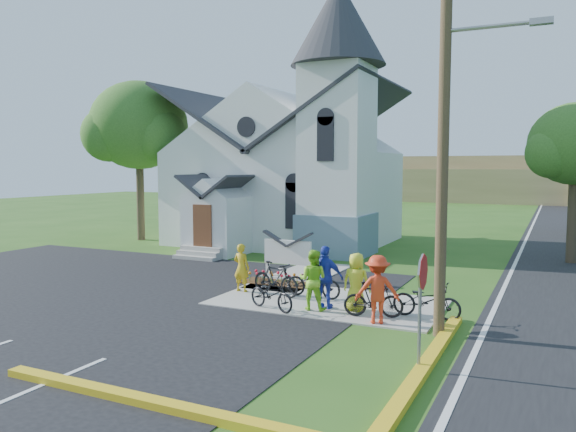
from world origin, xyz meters
The scene contains 21 objects.
ground centered at (0.00, 0.00, 0.00)m, with size 120.00×120.00×0.00m, color #2A5317.
parking_lot centered at (-7.00, -2.00, 0.01)m, with size 20.00×16.00×0.02m, color black.
sidewalk centered at (1.50, 0.50, 0.03)m, with size 7.00×4.00×0.05m, color #A8A398.
church centered at (-5.48, 12.48, 5.25)m, with size 12.35×12.00×13.00m.
church_sign centered at (-1.20, 3.20, 1.03)m, with size 2.20×0.40×1.70m.
flower_bed centered at (-1.20, 2.30, 0.04)m, with size 2.60×1.10×0.07m, color #3C2310.
utility_pole centered at (5.36, -1.50, 5.40)m, with size 3.45×0.28×10.00m.
stop_sign centered at (5.43, -4.20, 1.78)m, with size 0.11×0.76×2.48m.
tree_lot_corner centered at (-14.00, 10.00, 6.60)m, with size 5.60×5.60×9.15m.
tree_road_near centered at (8.50, 12.00, 5.21)m, with size 4.00×4.00×7.05m.
distant_hills centered at (3.36, 56.33, 2.17)m, with size 61.00×10.00×5.60m.
cyclist_0 centered at (-1.65, 0.55, 0.86)m, with size 0.59×0.39×1.63m, color gold.
bike_0 centered at (0.90, 0.77, 0.55)m, with size 0.66×1.90×1.00m, color black.
cyclist_1 centered at (1.48, -0.66, 0.94)m, with size 0.87×0.67×1.78m, color #89D828.
bike_1 centered at (-0.31, 0.46, 0.61)m, with size 0.52×1.86×1.12m, color black.
cyclist_2 centered at (1.76, -0.36, 0.99)m, with size 1.10×0.46×1.87m, color #253AB9.
bike_2 centered at (0.40, -1.20, 0.51)m, with size 0.61×1.76×0.93m, color black.
cyclist_3 centered at (3.60, -1.20, 0.97)m, with size 1.19×0.68×1.84m, color red.
bike_3 centered at (3.34, -0.69, 0.55)m, with size 0.47×1.66×1.00m, color black.
cyclist_4 centered at (2.68, -0.23, 0.90)m, with size 0.83×0.54×1.71m, color yellow.
bike_4 centered at (4.70, -0.14, 0.55)m, with size 0.67×1.92×1.01m, color black.
Camera 1 is at (7.88, -15.60, 4.24)m, focal length 35.00 mm.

